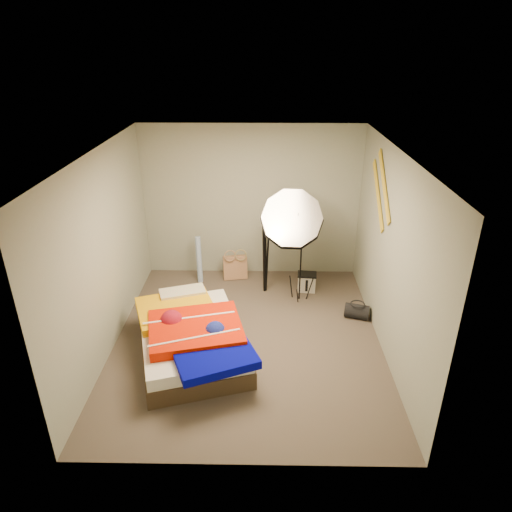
{
  "coord_description": "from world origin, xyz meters",
  "views": [
    {
      "loc": [
        0.2,
        -5.04,
        3.62
      ],
      "look_at": [
        0.1,
        0.6,
        0.95
      ],
      "focal_mm": 32.0,
      "sensor_mm": 36.0,
      "label": 1
    }
  ],
  "objects_px": {
    "photo_umbrella": "(292,220)",
    "camera_tripod": "(265,251)",
    "tote_bag": "(235,267)",
    "duffel_bag": "(357,311)",
    "bed": "(192,337)",
    "wrapping_roll": "(199,260)",
    "camera_case": "(307,283)"
  },
  "relations": [
    {
      "from": "tote_bag",
      "to": "bed",
      "type": "distance_m",
      "value": 2.11
    },
    {
      "from": "tote_bag",
      "to": "wrapping_roll",
      "type": "relative_size",
      "value": 0.52
    },
    {
      "from": "bed",
      "to": "wrapping_roll",
      "type": "bearing_deg",
      "value": 94.55
    },
    {
      "from": "tote_bag",
      "to": "duffel_bag",
      "type": "relative_size",
      "value": 1.16
    },
    {
      "from": "photo_umbrella",
      "to": "camera_tripod",
      "type": "relative_size",
      "value": 1.52
    },
    {
      "from": "camera_case",
      "to": "photo_umbrella",
      "type": "height_order",
      "value": "photo_umbrella"
    },
    {
      "from": "tote_bag",
      "to": "camera_case",
      "type": "relative_size",
      "value": 1.44
    },
    {
      "from": "wrapping_roll",
      "to": "duffel_bag",
      "type": "height_order",
      "value": "wrapping_roll"
    },
    {
      "from": "bed",
      "to": "camera_tripod",
      "type": "height_order",
      "value": "camera_tripod"
    },
    {
      "from": "bed",
      "to": "photo_umbrella",
      "type": "xyz_separation_m",
      "value": [
        1.29,
        1.29,
        1.08
      ]
    },
    {
      "from": "camera_tripod",
      "to": "photo_umbrella",
      "type": "bearing_deg",
      "value": -42.78
    },
    {
      "from": "bed",
      "to": "camera_tripod",
      "type": "bearing_deg",
      "value": 60.57
    },
    {
      "from": "camera_tripod",
      "to": "camera_case",
      "type": "bearing_deg",
      "value": 2.09
    },
    {
      "from": "wrapping_roll",
      "to": "bed",
      "type": "height_order",
      "value": "wrapping_roll"
    },
    {
      "from": "tote_bag",
      "to": "camera_tripod",
      "type": "bearing_deg",
      "value": -50.82
    },
    {
      "from": "wrapping_roll",
      "to": "camera_tripod",
      "type": "xyz_separation_m",
      "value": [
        1.08,
        -0.33,
        0.32
      ]
    },
    {
      "from": "tote_bag",
      "to": "bed",
      "type": "height_order",
      "value": "bed"
    },
    {
      "from": "duffel_bag",
      "to": "photo_umbrella",
      "type": "distance_m",
      "value": 1.61
    },
    {
      "from": "bed",
      "to": "photo_umbrella",
      "type": "relative_size",
      "value": 1.12
    },
    {
      "from": "photo_umbrella",
      "to": "duffel_bag",
      "type": "bearing_deg",
      "value": -23.7
    },
    {
      "from": "camera_case",
      "to": "camera_tripod",
      "type": "distance_m",
      "value": 0.87
    },
    {
      "from": "tote_bag",
      "to": "wrapping_roll",
      "type": "xyz_separation_m",
      "value": [
        -0.58,
        -0.1,
        0.19
      ]
    },
    {
      "from": "duffel_bag",
      "to": "photo_umbrella",
      "type": "xyz_separation_m",
      "value": [
        -0.95,
        0.42,
        1.23
      ]
    },
    {
      "from": "tote_bag",
      "to": "wrapping_roll",
      "type": "bearing_deg",
      "value": 178.94
    },
    {
      "from": "wrapping_roll",
      "to": "duffel_bag",
      "type": "xyz_separation_m",
      "value": [
        2.4,
        -1.09,
        -0.28
      ]
    },
    {
      "from": "photo_umbrella",
      "to": "wrapping_roll",
      "type": "bearing_deg",
      "value": 155.15
    },
    {
      "from": "bed",
      "to": "camera_case",
      "type": "bearing_deg",
      "value": 46.3
    },
    {
      "from": "duffel_bag",
      "to": "bed",
      "type": "bearing_deg",
      "value": -141.7
    },
    {
      "from": "camera_tripod",
      "to": "bed",
      "type": "bearing_deg",
      "value": -119.43
    },
    {
      "from": "photo_umbrella",
      "to": "camera_tripod",
      "type": "xyz_separation_m",
      "value": [
        -0.37,
        0.34,
        -0.63
      ]
    },
    {
      "from": "camera_case",
      "to": "duffel_bag",
      "type": "height_order",
      "value": "camera_case"
    },
    {
      "from": "wrapping_roll",
      "to": "duffel_bag",
      "type": "distance_m",
      "value": 2.65
    }
  ]
}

